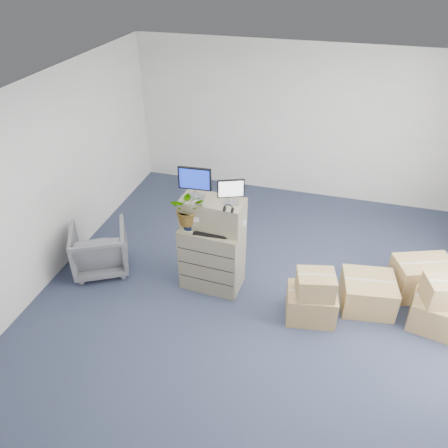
{
  "coord_description": "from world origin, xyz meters",
  "views": [
    {
      "loc": [
        0.77,
        -4.13,
        4.27
      ],
      "look_at": [
        -0.5,
        0.4,
        1.11
      ],
      "focal_mm": 35.0,
      "sensor_mm": 36.0,
      "label": 1
    }
  ],
  "objects_px": {
    "filing_cabinet_lower": "(212,257)",
    "keyboard": "(211,232)",
    "potted_plant": "(189,212)",
    "office_chair": "(99,247)",
    "water_bottle": "(215,220)",
    "monitor_right": "(231,190)",
    "monitor_left": "(195,181)"
  },
  "relations": [
    {
      "from": "monitor_right",
      "to": "keyboard",
      "type": "height_order",
      "value": "monitor_right"
    },
    {
      "from": "filing_cabinet_lower",
      "to": "keyboard",
      "type": "height_order",
      "value": "keyboard"
    },
    {
      "from": "water_bottle",
      "to": "monitor_left",
      "type": "bearing_deg",
      "value": 175.18
    },
    {
      "from": "potted_plant",
      "to": "office_chair",
      "type": "height_order",
      "value": "potted_plant"
    },
    {
      "from": "keyboard",
      "to": "water_bottle",
      "type": "xyz_separation_m",
      "value": [
        0.02,
        0.14,
        0.11
      ]
    },
    {
      "from": "monitor_left",
      "to": "water_bottle",
      "type": "xyz_separation_m",
      "value": [
        0.28,
        -0.02,
        -0.54
      ]
    },
    {
      "from": "filing_cabinet_lower",
      "to": "keyboard",
      "type": "relative_size",
      "value": 2.13
    },
    {
      "from": "filing_cabinet_lower",
      "to": "potted_plant",
      "type": "relative_size",
      "value": 1.71
    },
    {
      "from": "monitor_left",
      "to": "office_chair",
      "type": "xyz_separation_m",
      "value": [
        -1.48,
        -0.16,
        -1.23
      ]
    },
    {
      "from": "keyboard",
      "to": "office_chair",
      "type": "xyz_separation_m",
      "value": [
        -1.74,
        -0.01,
        -0.59
      ]
    },
    {
      "from": "monitor_right",
      "to": "potted_plant",
      "type": "distance_m",
      "value": 0.65
    },
    {
      "from": "keyboard",
      "to": "potted_plant",
      "type": "height_order",
      "value": "potted_plant"
    },
    {
      "from": "water_bottle",
      "to": "monitor_right",
      "type": "bearing_deg",
      "value": -0.17
    },
    {
      "from": "filing_cabinet_lower",
      "to": "water_bottle",
      "type": "relative_size",
      "value": 4.02
    },
    {
      "from": "monitor_left",
      "to": "office_chair",
      "type": "height_order",
      "value": "monitor_left"
    },
    {
      "from": "office_chair",
      "to": "filing_cabinet_lower",
      "type": "bearing_deg",
      "value": 155.9
    },
    {
      "from": "monitor_left",
      "to": "office_chair",
      "type": "distance_m",
      "value": 1.93
    },
    {
      "from": "monitor_left",
      "to": "monitor_right",
      "type": "bearing_deg",
      "value": -6.39
    },
    {
      "from": "potted_plant",
      "to": "office_chair",
      "type": "bearing_deg",
      "value": -178.79
    },
    {
      "from": "keyboard",
      "to": "water_bottle",
      "type": "relative_size",
      "value": 1.88
    },
    {
      "from": "monitor_right",
      "to": "water_bottle",
      "type": "distance_m",
      "value": 0.53
    },
    {
      "from": "filing_cabinet_lower",
      "to": "monitor_right",
      "type": "height_order",
      "value": "monitor_right"
    },
    {
      "from": "filing_cabinet_lower",
      "to": "keyboard",
      "type": "bearing_deg",
      "value": -72.95
    },
    {
      "from": "monitor_right",
      "to": "office_chair",
      "type": "bearing_deg",
      "value": 161.86
    },
    {
      "from": "monitor_left",
      "to": "water_bottle",
      "type": "height_order",
      "value": "monitor_left"
    },
    {
      "from": "keyboard",
      "to": "office_chair",
      "type": "height_order",
      "value": "keyboard"
    },
    {
      "from": "monitor_left",
      "to": "keyboard",
      "type": "distance_m",
      "value": 0.71
    },
    {
      "from": "keyboard",
      "to": "office_chair",
      "type": "relative_size",
      "value": 0.57
    },
    {
      "from": "filing_cabinet_lower",
      "to": "monitor_left",
      "type": "relative_size",
      "value": 2.23
    },
    {
      "from": "filing_cabinet_lower",
      "to": "monitor_left",
      "type": "distance_m",
      "value": 1.17
    },
    {
      "from": "monitor_right",
      "to": "potted_plant",
      "type": "height_order",
      "value": "monitor_right"
    },
    {
      "from": "monitor_left",
      "to": "filing_cabinet_lower",
      "type": "bearing_deg",
      "value": -15.95
    }
  ]
}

